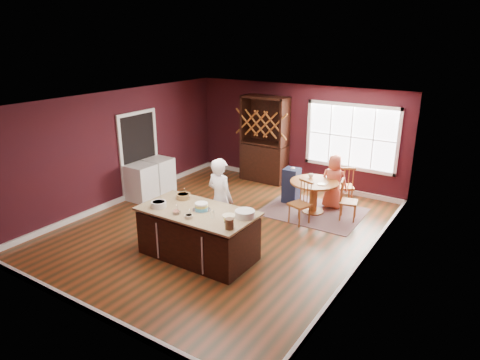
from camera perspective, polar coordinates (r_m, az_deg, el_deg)
name	(u,v)px	position (r m, az deg, el deg)	size (l,w,h in m)	color
room_shell	(221,168)	(8.69, -2.49, 1.65)	(7.00, 7.00, 7.00)	brown
window	(351,137)	(11.02, 14.62, 5.59)	(2.36, 0.10, 1.66)	white
doorway	(139,155)	(11.10, -13.28, 3.26)	(0.08, 1.26, 2.13)	white
kitchen_island	(198,234)	(7.94, -5.60, -7.23)	(2.15, 1.12, 0.92)	black
dining_table	(314,190)	(9.92, 9.82, -1.36)	(1.10, 1.10, 0.75)	brown
baker	(220,200)	(8.40, -2.65, -2.63)	(0.62, 0.41, 1.69)	white
layer_cake	(201,207)	(7.72, -5.16, -3.54)	(0.33, 0.33, 0.13)	white
bowl_blue	(159,204)	(7.96, -10.78, -3.21)	(0.28, 0.28, 0.11)	white
bowl_yellow	(183,196)	(8.28, -7.57, -2.17)	(0.27, 0.27, 0.10)	brown
bowl_pink	(176,212)	(7.63, -8.50, -4.27)	(0.15, 0.15, 0.06)	silver
bowl_olive	(189,216)	(7.44, -6.84, -4.84)	(0.15, 0.15, 0.06)	beige
drinking_glass	(212,214)	(7.40, -3.69, -4.53)	(0.07, 0.07, 0.13)	silver
dinner_plate	(229,216)	(7.47, -1.49, -4.78)	(0.24, 0.24, 0.02)	white
white_tub	(245,214)	(7.41, 0.66, -4.52)	(0.35, 0.35, 0.12)	silver
stoneware_crock	(229,224)	(6.97, -1.42, -5.85)	(0.15, 0.15, 0.18)	#44311B
toy_figurine	(225,220)	(7.20, -1.95, -5.41)	(0.05, 0.05, 0.09)	#FCFC26
rug	(313,212)	(10.12, 9.66, -4.17)	(2.22, 1.72, 0.01)	brown
chair_east	(349,200)	(9.70, 14.31, -2.61)	(0.39, 0.37, 0.93)	olive
chair_south	(300,203)	(9.30, 7.97, -3.00)	(0.41, 0.39, 0.97)	brown
chair_north	(344,185)	(10.51, 13.73, -0.64)	(0.42, 0.40, 1.01)	brown
seated_woman	(334,182)	(10.23, 12.40, -0.21)	(0.64, 0.41, 1.30)	#D76243
high_chair	(291,185)	(10.47, 6.85, -0.63)	(0.36, 0.36, 0.89)	#1F2743
toddler	(292,170)	(10.43, 6.90, 1.39)	(0.18, 0.14, 0.26)	#8CA5BF
table_plate	(322,184)	(9.68, 10.82, -0.54)	(0.19, 0.19, 0.01)	beige
table_cup	(311,176)	(10.08, 9.43, 0.57)	(0.12, 0.12, 0.09)	white
hutch	(264,139)	(11.79, 3.27, 5.42)	(1.29, 0.54, 2.36)	#3C2311
washer	(141,182)	(10.83, -13.03, -0.32)	(0.62, 0.60, 0.90)	silver
dryer	(159,176)	(11.25, -10.72, 0.59)	(0.62, 0.60, 0.90)	silver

